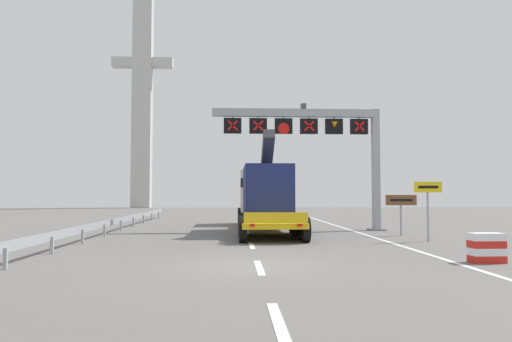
{
  "coord_description": "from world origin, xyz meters",
  "views": [
    {
      "loc": [
        -0.51,
        -13.51,
        2.1
      ],
      "look_at": [
        0.76,
        12.37,
        3.38
      ],
      "focal_mm": 32.19,
      "sensor_mm": 36.0,
      "label": 1
    }
  ],
  "objects_px": {
    "overhead_lane_gantry": "(318,133)",
    "bridge_pylon_distant": "(143,88)",
    "tourist_info_sign_brown": "(401,205)",
    "crash_barrier_striped": "(487,248)",
    "exit_sign_yellow": "(428,197)",
    "heavy_haul_truck_yellow": "(263,195)"
  },
  "relations": [
    {
      "from": "overhead_lane_gantry",
      "to": "bridge_pylon_distant",
      "type": "relative_size",
      "value": 0.28
    },
    {
      "from": "bridge_pylon_distant",
      "to": "tourist_info_sign_brown",
      "type": "bearing_deg",
      "value": -64.55
    },
    {
      "from": "overhead_lane_gantry",
      "to": "crash_barrier_striped",
      "type": "bearing_deg",
      "value": -76.99
    },
    {
      "from": "tourist_info_sign_brown",
      "to": "overhead_lane_gantry",
      "type": "bearing_deg",
      "value": 134.68
    },
    {
      "from": "exit_sign_yellow",
      "to": "overhead_lane_gantry",
      "type": "bearing_deg",
      "value": 120.35
    },
    {
      "from": "tourist_info_sign_brown",
      "to": "crash_barrier_striped",
      "type": "xyz_separation_m",
      "value": [
        -0.64,
        -8.8,
        -1.1
      ]
    },
    {
      "from": "exit_sign_yellow",
      "to": "crash_barrier_striped",
      "type": "relative_size",
      "value": 2.59
    },
    {
      "from": "crash_barrier_striped",
      "to": "bridge_pylon_distant",
      "type": "relative_size",
      "value": 0.03
    },
    {
      "from": "exit_sign_yellow",
      "to": "bridge_pylon_distant",
      "type": "bearing_deg",
      "value": 114.37
    },
    {
      "from": "heavy_haul_truck_yellow",
      "to": "bridge_pylon_distant",
      "type": "height_order",
      "value": "bridge_pylon_distant"
    },
    {
      "from": "heavy_haul_truck_yellow",
      "to": "tourist_info_sign_brown",
      "type": "bearing_deg",
      "value": -35.11
    },
    {
      "from": "heavy_haul_truck_yellow",
      "to": "crash_barrier_striped",
      "type": "distance_m",
      "value": 14.76
    },
    {
      "from": "heavy_haul_truck_yellow",
      "to": "overhead_lane_gantry",
      "type": "bearing_deg",
      "value": -19.51
    },
    {
      "from": "overhead_lane_gantry",
      "to": "crash_barrier_striped",
      "type": "distance_m",
      "value": 13.66
    },
    {
      "from": "tourist_info_sign_brown",
      "to": "crash_barrier_striped",
      "type": "bearing_deg",
      "value": -94.18
    },
    {
      "from": "crash_barrier_striped",
      "to": "bridge_pylon_distant",
      "type": "bearing_deg",
      "value": 111.22
    },
    {
      "from": "overhead_lane_gantry",
      "to": "tourist_info_sign_brown",
      "type": "distance_m",
      "value": 6.39
    },
    {
      "from": "exit_sign_yellow",
      "to": "tourist_info_sign_brown",
      "type": "xyz_separation_m",
      "value": [
        -0.18,
        2.75,
        -0.38
      ]
    },
    {
      "from": "heavy_haul_truck_yellow",
      "to": "crash_barrier_striped",
      "type": "bearing_deg",
      "value": -66.16
    },
    {
      "from": "overhead_lane_gantry",
      "to": "exit_sign_yellow",
      "type": "bearing_deg",
      "value": -59.65
    },
    {
      "from": "exit_sign_yellow",
      "to": "bridge_pylon_distant",
      "type": "xyz_separation_m",
      "value": [
        -22.2,
        49.0,
        15.99
      ]
    },
    {
      "from": "heavy_haul_truck_yellow",
      "to": "tourist_info_sign_brown",
      "type": "xyz_separation_m",
      "value": [
        6.58,
        -4.62,
        -0.44
      ]
    }
  ]
}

